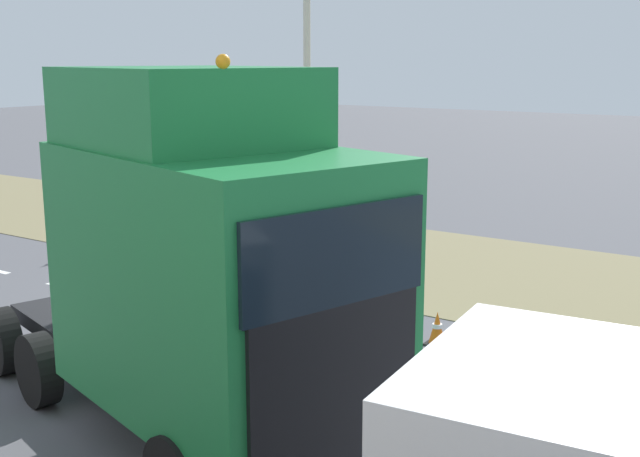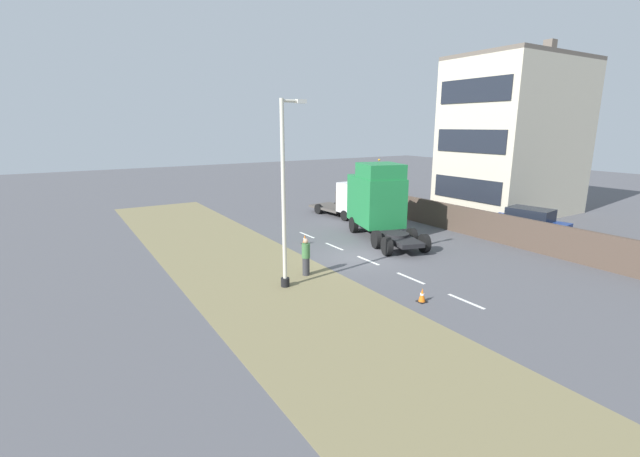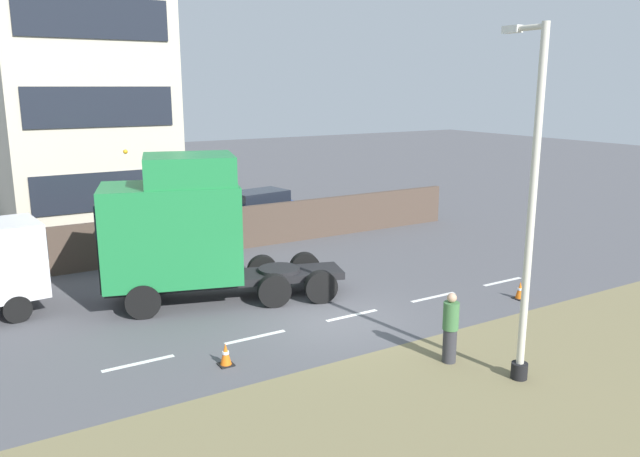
{
  "view_description": "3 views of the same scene",
  "coord_description": "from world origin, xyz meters",
  "px_view_note": "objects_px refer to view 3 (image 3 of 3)",
  "views": [
    {
      "loc": [
        10.66,
        9.41,
        4.8
      ],
      "look_at": [
        -1.63,
        1.21,
        1.63
      ],
      "focal_mm": 45.0,
      "sensor_mm": 36.0,
      "label": 1
    },
    {
      "loc": [
        -13.66,
        -17.67,
        6.95
      ],
      "look_at": [
        -1.55,
        1.63,
        1.47
      ],
      "focal_mm": 24.0,
      "sensor_mm": 36.0,
      "label": 2
    },
    {
      "loc": [
        -14.6,
        9.27,
        6.72
      ],
      "look_at": [
        1.0,
        -0.18,
        2.55
      ],
      "focal_mm": 35.0,
      "sensor_mm": 36.0,
      "label": 3
    }
  ],
  "objects_px": {
    "lorry_cab": "(181,230)",
    "lamp_post": "(528,227)",
    "parked_car": "(258,214)",
    "traffic_cone_trailing": "(520,290)",
    "pedestrian": "(450,329)",
    "traffic_cone_lead": "(226,354)"
  },
  "relations": [
    {
      "from": "lorry_cab",
      "to": "lamp_post",
      "type": "distance_m",
      "value": 10.5
    },
    {
      "from": "lamp_post",
      "to": "pedestrian",
      "type": "height_order",
      "value": "lamp_post"
    },
    {
      "from": "parked_car",
      "to": "traffic_cone_trailing",
      "type": "relative_size",
      "value": 8.18
    },
    {
      "from": "pedestrian",
      "to": "lamp_post",
      "type": "bearing_deg",
      "value": -151.87
    },
    {
      "from": "lorry_cab",
      "to": "pedestrian",
      "type": "xyz_separation_m",
      "value": [
        -7.71,
        -4.13,
        -1.47
      ]
    },
    {
      "from": "lamp_post",
      "to": "traffic_cone_trailing",
      "type": "bearing_deg",
      "value": -49.13
    },
    {
      "from": "traffic_cone_lead",
      "to": "traffic_cone_trailing",
      "type": "xyz_separation_m",
      "value": [
        -0.35,
        -10.06,
        0.0
      ]
    },
    {
      "from": "pedestrian",
      "to": "lorry_cab",
      "type": "bearing_deg",
      "value": 28.19
    },
    {
      "from": "lamp_post",
      "to": "pedestrian",
      "type": "relative_size",
      "value": 4.43
    },
    {
      "from": "lamp_post",
      "to": "traffic_cone_lead",
      "type": "bearing_deg",
      "value": 53.19
    },
    {
      "from": "parked_car",
      "to": "pedestrian",
      "type": "relative_size",
      "value": 2.61
    },
    {
      "from": "lorry_cab",
      "to": "traffic_cone_trailing",
      "type": "bearing_deg",
      "value": -102.85
    },
    {
      "from": "parked_car",
      "to": "pedestrian",
      "type": "distance_m",
      "value": 14.84
    },
    {
      "from": "parked_car",
      "to": "lamp_post",
      "type": "relative_size",
      "value": 0.59
    },
    {
      "from": "lorry_cab",
      "to": "parked_car",
      "type": "height_order",
      "value": "lorry_cab"
    },
    {
      "from": "lorry_cab",
      "to": "traffic_cone_trailing",
      "type": "distance_m",
      "value": 10.98
    },
    {
      "from": "lamp_post",
      "to": "parked_car",
      "type": "bearing_deg",
      "value": -3.69
    },
    {
      "from": "lamp_post",
      "to": "traffic_cone_trailing",
      "type": "distance_m",
      "value": 6.79
    },
    {
      "from": "parked_car",
      "to": "traffic_cone_lead",
      "type": "relative_size",
      "value": 8.18
    },
    {
      "from": "lorry_cab",
      "to": "pedestrian",
      "type": "relative_size",
      "value": 4.27
    },
    {
      "from": "lorry_cab",
      "to": "traffic_cone_lead",
      "type": "relative_size",
      "value": 13.36
    },
    {
      "from": "lorry_cab",
      "to": "pedestrian",
      "type": "distance_m",
      "value": 8.87
    }
  ]
}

